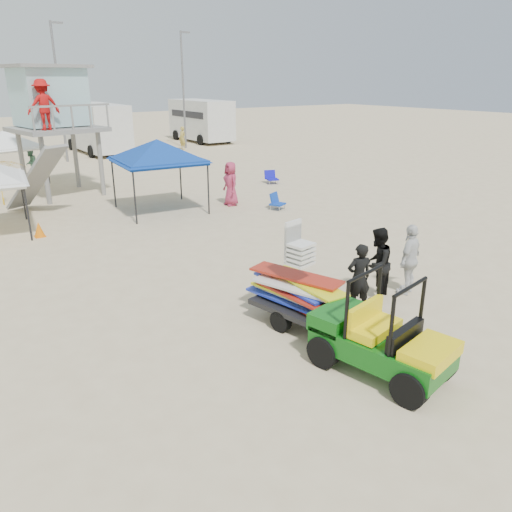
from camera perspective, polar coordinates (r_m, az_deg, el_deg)
ground at (r=8.92m, az=8.72°, el=-13.94°), size 140.00×140.00×0.00m
utility_cart at (r=8.87m, az=14.32°, el=-8.40°), size 1.57×2.49×1.76m
surf_trailer at (r=10.37m, az=4.65°, el=-3.67°), size 1.48×2.27×1.98m
man_left at (r=11.15m, az=11.66°, el=-2.46°), size 0.66×0.54×1.56m
man_mid at (r=11.87m, az=13.66°, el=-0.85°), size 1.01×0.91×1.71m
man_right at (r=12.35m, az=17.16°, el=-0.36°), size 1.08×0.71×1.71m
lifeguard_tower at (r=23.52m, az=-22.46°, el=15.96°), size 3.80×3.80×5.31m
canopy_blue at (r=19.52m, az=-11.25°, el=12.53°), size 3.24×3.24×3.15m
canopy_white_c at (r=27.19m, az=-26.91°, el=12.36°), size 3.31×3.31×2.96m
umbrella_b at (r=22.75m, az=-27.14°, el=7.48°), size 2.34×2.37×1.86m
cone_far at (r=17.75m, az=-23.56°, el=2.81°), size 0.34×0.34×0.50m
beach_chair_b at (r=19.84m, az=2.29°, el=6.28°), size 0.70×0.77×0.64m
beach_chair_c at (r=24.82m, az=1.74°, el=9.01°), size 0.68×0.74×0.64m
rv_mid_right at (r=37.14m, az=-17.74°, el=13.99°), size 2.64×7.00×3.25m
rv_far_right at (r=42.08m, az=-6.32°, el=15.33°), size 2.64×6.60×3.25m
light_pole_left at (r=33.31m, az=-21.56°, el=16.83°), size 0.14×0.14×8.00m
light_pole_right at (r=37.93m, az=-8.30°, el=18.12°), size 0.14×0.14×8.00m
distant_beachgoers at (r=24.64m, az=-20.60°, el=8.96°), size 16.83×16.90×1.77m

